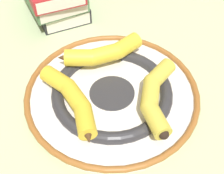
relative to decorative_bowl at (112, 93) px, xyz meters
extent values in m
plane|color=#B2C693|center=(0.03, 0.03, -0.02)|extent=(2.80, 2.80, 0.00)
cylinder|color=white|center=(0.00, 0.00, -0.01)|extent=(0.36, 0.36, 0.02)
torus|color=#2D2D33|center=(0.00, 0.00, 0.00)|extent=(0.26, 0.26, 0.03)
cylinder|color=#2D2D33|center=(0.00, 0.00, 0.00)|extent=(0.10, 0.10, 0.00)
torus|color=#995B28|center=(0.00, 0.00, 0.00)|extent=(0.38, 0.38, 0.01)
cylinder|color=yellow|center=(-0.09, -0.05, 0.04)|extent=(0.06, 0.07, 0.04)
cylinder|color=yellow|center=(-0.08, 0.01, 0.04)|extent=(0.04, 0.06, 0.04)
cylinder|color=yellow|center=(-0.10, 0.07, 0.04)|extent=(0.06, 0.07, 0.04)
sphere|color=yellow|center=(-0.08, -0.02, 0.04)|extent=(0.04, 0.04, 0.04)
sphere|color=yellow|center=(-0.08, 0.04, 0.04)|extent=(0.04, 0.04, 0.04)
cone|color=#472D19|center=(-0.10, -0.08, 0.04)|extent=(0.04, 0.04, 0.03)
sphere|color=black|center=(-0.11, 0.10, 0.04)|extent=(0.02, 0.02, 0.02)
cylinder|color=gold|center=(0.01, 0.11, 0.04)|extent=(0.07, 0.07, 0.04)
cylinder|color=gold|center=(0.06, 0.06, 0.04)|extent=(0.07, 0.06, 0.04)
cylinder|color=gold|center=(0.12, 0.05, 0.04)|extent=(0.07, 0.04, 0.04)
sphere|color=gold|center=(0.03, 0.08, 0.04)|extent=(0.04, 0.04, 0.04)
sphere|color=gold|center=(0.09, 0.05, 0.04)|extent=(0.04, 0.04, 0.04)
cone|color=#472D19|center=(-0.01, 0.13, 0.04)|extent=(0.04, 0.04, 0.03)
sphere|color=black|center=(0.15, 0.05, 0.04)|extent=(0.02, 0.02, 0.02)
cylinder|color=gold|center=(0.08, -0.08, 0.04)|extent=(0.07, 0.04, 0.04)
cylinder|color=gold|center=(0.01, -0.08, 0.04)|extent=(0.07, 0.05, 0.04)
cylinder|color=gold|center=(-0.04, -0.11, 0.04)|extent=(0.07, 0.06, 0.04)
sphere|color=gold|center=(0.05, -0.08, 0.04)|extent=(0.04, 0.04, 0.04)
sphere|color=gold|center=(-0.02, -0.09, 0.04)|extent=(0.04, 0.04, 0.04)
cone|color=#472D19|center=(0.11, -0.08, 0.04)|extent=(0.04, 0.03, 0.03)
sphere|color=black|center=(-0.07, -0.13, 0.04)|extent=(0.02, 0.02, 0.02)
cube|color=black|center=(-0.34, -0.04, 0.01)|extent=(0.17, 0.14, 0.04)
cube|color=white|center=(-0.34, -0.04, 0.01)|extent=(0.16, 0.13, 0.03)
camera|label=1|loc=(0.41, -0.14, 0.52)|focal=50.00mm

